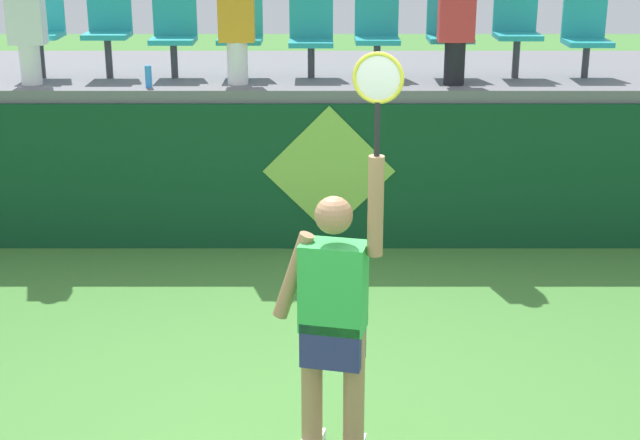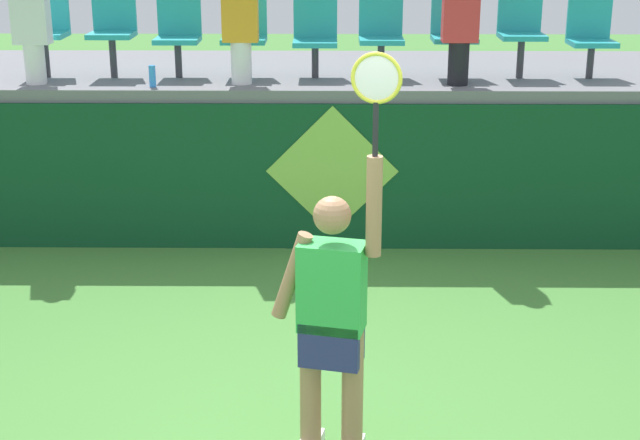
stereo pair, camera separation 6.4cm
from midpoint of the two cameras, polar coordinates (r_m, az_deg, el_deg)
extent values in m
cube|color=#0F4223|center=(9.15, -0.71, 2.71)|extent=(13.34, 0.20, 1.44)
cube|color=slate|center=(10.18, -0.64, 8.83)|extent=(13.34, 2.57, 0.12)
cylinder|color=#A87A56|center=(5.81, -0.77, -10.20)|extent=(0.13, 0.13, 0.83)
cylinder|color=#A87A56|center=(5.76, 1.78, -10.47)|extent=(0.13, 0.13, 0.83)
cube|color=navy|center=(5.63, 0.51, -7.33)|extent=(0.40, 0.30, 0.28)
cube|color=green|center=(5.48, 0.52, -4.06)|extent=(0.42, 0.30, 0.54)
sphere|color=#A87A56|center=(5.33, 0.53, 0.29)|extent=(0.22, 0.22, 0.22)
cylinder|color=#A87A56|center=(5.52, -1.91, -3.38)|extent=(0.27, 0.15, 0.55)
cylinder|color=#A87A56|center=(5.27, 3.09, 0.83)|extent=(0.09, 0.09, 0.58)
cylinder|color=black|center=(5.15, 3.17, 5.50)|extent=(0.03, 0.03, 0.30)
torus|color=gold|center=(5.09, 3.23, 8.57)|extent=(0.28, 0.09, 0.28)
ellipsoid|color=silver|center=(5.09, 3.23, 8.57)|extent=(0.24, 0.07, 0.24)
cylinder|color=#338CE5|center=(9.22, -10.48, 8.53)|extent=(0.06, 0.06, 0.21)
cylinder|color=#38383D|center=(9.98, -16.65, 9.38)|extent=(0.07, 0.07, 0.40)
cube|color=teal|center=(9.95, -16.77, 10.65)|extent=(0.44, 0.42, 0.05)
cube|color=teal|center=(10.11, -16.60, 12.24)|extent=(0.44, 0.04, 0.46)
cylinder|color=#38383D|center=(9.81, -12.79, 9.54)|extent=(0.07, 0.07, 0.40)
cube|color=teal|center=(9.78, -12.89, 10.84)|extent=(0.44, 0.42, 0.05)
cube|color=teal|center=(9.94, -12.75, 12.29)|extent=(0.44, 0.04, 0.41)
cylinder|color=#38383D|center=(9.69, -8.95, 9.52)|extent=(0.07, 0.07, 0.35)
cube|color=teal|center=(9.66, -9.01, 10.69)|extent=(0.44, 0.42, 0.05)
cube|color=teal|center=(9.82, -8.91, 12.12)|extent=(0.44, 0.04, 0.39)
cylinder|color=#38383D|center=(9.61, -4.98, 9.60)|extent=(0.07, 0.07, 0.35)
cube|color=teal|center=(9.58, -5.01, 10.78)|extent=(0.44, 0.42, 0.05)
cube|color=teal|center=(9.74, -4.95, 12.33)|extent=(0.44, 0.04, 0.43)
cylinder|color=#38383D|center=(9.58, -0.71, 9.55)|extent=(0.07, 0.07, 0.32)
cube|color=teal|center=(9.55, -0.71, 10.66)|extent=(0.44, 0.42, 0.05)
cube|color=teal|center=(9.71, -0.70, 12.31)|extent=(0.44, 0.04, 0.46)
cylinder|color=#38383D|center=(9.59, 3.32, 9.61)|extent=(0.07, 0.07, 0.35)
cube|color=teal|center=(9.56, 3.34, 10.79)|extent=(0.44, 0.42, 0.05)
cube|color=teal|center=(9.72, 3.31, 12.45)|extent=(0.44, 0.04, 0.47)
cylinder|color=#38383D|center=(9.66, 7.68, 9.59)|extent=(0.07, 0.07, 0.36)
cube|color=teal|center=(9.63, 7.74, 10.80)|extent=(0.44, 0.42, 0.05)
cube|color=teal|center=(9.79, 7.66, 12.48)|extent=(0.44, 0.04, 0.48)
cylinder|color=#38383D|center=(9.77, 11.63, 9.56)|extent=(0.07, 0.07, 0.39)
cube|color=teal|center=(9.74, 11.72, 10.84)|extent=(0.44, 0.42, 0.05)
cube|color=teal|center=(9.90, 11.59, 12.30)|extent=(0.44, 0.04, 0.41)
cylinder|color=#38383D|center=(9.93, 15.63, 9.21)|extent=(0.07, 0.07, 0.33)
cube|color=teal|center=(9.91, 15.73, 10.29)|extent=(0.44, 0.42, 0.05)
cube|color=teal|center=(10.06, 15.56, 11.75)|extent=(0.44, 0.04, 0.41)
cylinder|color=white|center=(9.27, -5.16, 9.45)|extent=(0.20, 0.20, 0.41)
cube|color=orange|center=(9.21, -5.24, 12.19)|extent=(0.34, 0.20, 0.49)
cylinder|color=black|center=(9.29, 7.99, 9.37)|extent=(0.20, 0.20, 0.41)
cube|color=red|center=(9.22, 8.12, 12.21)|extent=(0.34, 0.20, 0.51)
cylinder|color=white|center=(9.64, -17.24, 8.98)|extent=(0.20, 0.20, 0.39)
cube|color=white|center=(9.58, -17.49, 11.52)|extent=(0.34, 0.20, 0.48)
cube|color=#0F4223|center=(9.27, 0.38, -1.73)|extent=(0.90, 0.01, 0.00)
plane|color=#8CC64C|center=(9.02, 0.39, 2.96)|extent=(1.27, 0.00, 1.27)
camera|label=1|loc=(0.03, -90.27, -0.09)|focal=52.91mm
camera|label=2|loc=(0.03, 89.73, 0.09)|focal=52.91mm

